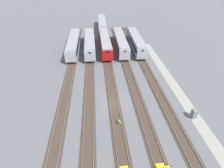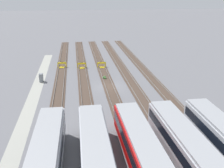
# 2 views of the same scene
# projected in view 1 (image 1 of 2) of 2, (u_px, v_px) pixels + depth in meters

# --- Properties ---
(ground_plane) EXTENTS (400.00, 400.00, 0.00)m
(ground_plane) POSITION_uv_depth(u_px,v_px,m) (114.00, 103.00, 31.56)
(ground_plane) COLOR slate
(service_walkway) EXTENTS (54.00, 2.00, 0.01)m
(service_walkway) POSITION_uv_depth(u_px,v_px,m) (183.00, 99.00, 32.58)
(service_walkway) COLOR #9E9E93
(service_walkway) RESTS_ON ground
(rail_track_nearest) EXTENTS (90.00, 2.23, 0.21)m
(rail_track_nearest) POSITION_uv_depth(u_px,v_px,m) (162.00, 100.00, 32.24)
(rail_track_nearest) COLOR #47382D
(rail_track_nearest) RESTS_ON ground
(rail_track_near_inner) EXTENTS (90.00, 2.23, 0.21)m
(rail_track_near_inner) POSITION_uv_depth(u_px,v_px,m) (138.00, 102.00, 31.89)
(rail_track_near_inner) COLOR #47382D
(rail_track_near_inner) RESTS_ON ground
(rail_track_middle) EXTENTS (90.00, 2.24, 0.21)m
(rail_track_middle) POSITION_uv_depth(u_px,v_px,m) (114.00, 103.00, 31.54)
(rail_track_middle) COLOR #47382D
(rail_track_middle) RESTS_ON ground
(rail_track_far_inner) EXTENTS (90.00, 2.23, 0.21)m
(rail_track_far_inner) POSITION_uv_depth(u_px,v_px,m) (89.00, 105.00, 31.19)
(rail_track_far_inner) COLOR #47382D
(rail_track_far_inner) RESTS_ON ground
(rail_track_farthest) EXTENTS (90.00, 2.23, 0.21)m
(rail_track_farthest) POSITION_uv_depth(u_px,v_px,m) (63.00, 106.00, 30.84)
(rail_track_farthest) COLOR #47382D
(rail_track_farthest) RESTS_ON ground
(subway_car_front_row_leftmost) EXTENTS (18.05, 3.20, 3.70)m
(subway_car_front_row_leftmost) POSITION_uv_depth(u_px,v_px,m) (90.00, 43.00, 50.18)
(subway_car_front_row_leftmost) COLOR #ADAFB7
(subway_car_front_row_leftmost) RESTS_ON ground
(subway_car_front_row_left_inner) EXTENTS (18.05, 3.14, 3.70)m
(subway_car_front_row_left_inner) POSITION_uv_depth(u_px,v_px,m) (102.00, 24.00, 66.14)
(subway_car_front_row_left_inner) COLOR #ADAFB7
(subway_car_front_row_left_inner) RESTS_ON ground
(subway_car_front_row_centre) EXTENTS (18.03, 3.05, 3.70)m
(subway_car_front_row_centre) POSITION_uv_depth(u_px,v_px,m) (105.00, 43.00, 50.53)
(subway_car_front_row_centre) COLOR #B71414
(subway_car_front_row_centre) RESTS_ON ground
(subway_car_front_row_right_inner) EXTENTS (18.05, 3.18, 3.70)m
(subway_car_front_row_right_inner) POSITION_uv_depth(u_px,v_px,m) (136.00, 41.00, 51.24)
(subway_car_front_row_right_inner) COLOR #ADAFB7
(subway_car_front_row_right_inner) RESTS_ON ground
(subway_car_front_row_rightmost) EXTENTS (18.01, 2.89, 3.70)m
(subway_car_front_row_rightmost) POSITION_uv_depth(u_px,v_px,m) (74.00, 44.00, 49.83)
(subway_car_front_row_rightmost) COLOR #ADAFB7
(subway_car_front_row_rightmost) RESTS_ON ground
(subway_car_back_row_leftmost) EXTENTS (18.01, 2.93, 3.70)m
(subway_car_back_row_leftmost) POSITION_uv_depth(u_px,v_px,m) (120.00, 42.00, 50.88)
(subway_car_back_row_leftmost) COLOR #ADAFB7
(subway_car_back_row_leftmost) RESTS_ON ground
(bumper_stop_near_inner_track) EXTENTS (1.35, 2.00, 1.22)m
(bumper_stop_near_inner_track) POSITION_uv_depth(u_px,v_px,m) (162.00, 168.00, 20.99)
(bumper_stop_near_inner_track) COLOR yellow
(bumper_stop_near_inner_track) RESTS_ON ground
(electrical_cabinet) EXTENTS (0.90, 0.73, 1.60)m
(electrical_cabinet) POSITION_uv_depth(u_px,v_px,m) (194.00, 114.00, 28.23)
(electrical_cabinet) COLOR gray
(electrical_cabinet) RESTS_ON ground
(weed_clump) EXTENTS (0.92, 0.70, 0.64)m
(weed_clump) POSITION_uv_depth(u_px,v_px,m) (119.00, 121.00, 27.58)
(weed_clump) COLOR #4C7F3D
(weed_clump) RESTS_ON ground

